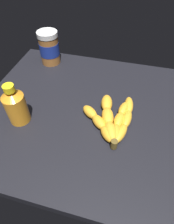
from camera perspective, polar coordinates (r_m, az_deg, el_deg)
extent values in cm
cube|color=black|center=(66.01, 2.10, -0.62)|extent=(80.29, 65.65, 3.55)
ellipsoid|color=gold|center=(57.59, 10.17, -6.42)|extent=(5.01, 8.44, 2.92)
ellipsoid|color=gold|center=(61.58, 12.02, -2.07)|extent=(3.63, 8.17, 2.92)
ellipsoid|color=gold|center=(65.95, 12.61, 1.99)|extent=(3.69, 8.19, 2.92)
ellipsoid|color=gold|center=(57.29, 8.77, -6.33)|extent=(3.33, 6.78, 3.17)
ellipsoid|color=gold|center=(60.66, 9.73, -2.40)|extent=(3.85, 6.99, 3.17)
ellipsoid|color=gold|center=(64.25, 11.18, 0.93)|extent=(4.63, 7.25, 3.17)
ellipsoid|color=gold|center=(57.07, 7.21, -5.85)|extent=(6.34, 8.39, 3.78)
ellipsoid|color=gold|center=(60.75, 6.29, -1.32)|extent=(5.73, 8.27, 3.78)
ellipsoid|color=gold|center=(64.85, 6.03, 2.67)|extent=(5.06, 8.07, 3.78)
ellipsoid|color=gold|center=(56.72, 6.21, -6.63)|extent=(6.51, 7.03, 3.25)
ellipsoid|color=gold|center=(59.29, 3.68, -3.08)|extent=(6.81, 6.83, 3.25)
ellipsoid|color=gold|center=(61.98, 0.92, -0.04)|extent=(7.02, 6.53, 3.25)
cylinder|color=brown|center=(54.70, 8.23, -9.65)|extent=(2.00, 2.00, 3.00)
cylinder|color=#9E602D|center=(86.58, -11.34, 18.08)|extent=(8.18, 8.18, 11.97)
cylinder|color=navy|center=(86.30, -11.40, 18.43)|extent=(8.34, 8.34, 5.39)
cylinder|color=silver|center=(83.49, -12.08, 22.22)|extent=(8.49, 8.49, 1.92)
cylinder|color=orange|center=(62.38, -20.59, 0.99)|extent=(6.64, 6.64, 10.04)
cone|color=orange|center=(58.40, -22.16, 5.12)|extent=(6.64, 6.64, 2.21)
cylinder|color=yellow|center=(57.12, -22.75, 6.66)|extent=(3.22, 3.22, 1.99)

